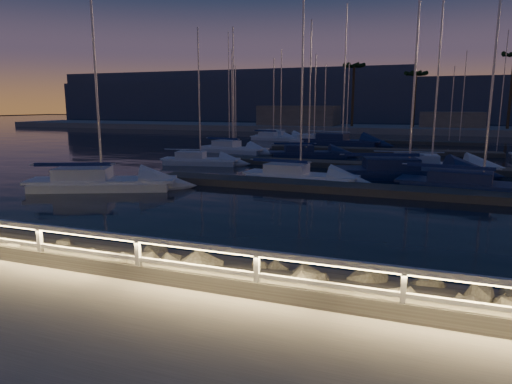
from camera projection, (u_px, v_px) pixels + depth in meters
ground at (215, 290)px, 10.21m from camera, size 400.00×400.00×0.00m
harbor_water at (372, 165)px, 39.14m from camera, size 400.00×440.00×0.60m
guard_rail at (212, 257)px, 10.09m from camera, size 44.11×0.12×1.06m
riprap at (82, 255)px, 13.26m from camera, size 36.93×3.15×1.34m
floating_docks at (374, 156)px, 40.21m from camera, size 22.00×36.00×0.40m
far_shore at (400, 127)px, 78.37m from camera, size 160.00×14.00×5.20m
palm_left at (354, 68)px, 77.32m from camera, size 3.00×3.00×11.20m
palm_center at (416, 76)px, 75.08m from camera, size 3.00×3.00×9.70m
distant_hills at (337, 103)px, 139.96m from camera, size 230.00×37.50×18.00m
sailboat_a at (199, 160)px, 36.10m from camera, size 6.35×2.99×10.50m
sailboat_b at (98, 181)px, 25.62m from camera, size 8.27×5.32×13.77m
sailboat_c at (428, 165)px, 32.56m from camera, size 8.58×3.46×14.17m
sailboat_d at (478, 185)px, 24.54m from camera, size 9.08×3.92×14.88m
sailboat_e at (232, 148)px, 45.18m from camera, size 7.29×3.38×12.06m
sailboat_f at (297, 175)px, 28.05m from camera, size 7.14×2.60×11.94m
sailboat_g at (405, 171)px, 29.61m from camera, size 9.62×5.15×15.74m
sailboat_i at (313, 140)px, 56.04m from camera, size 6.29×2.05×10.68m
sailboat_j at (307, 153)px, 41.22m from camera, size 7.23×4.46×11.97m
sailboat_k at (340, 141)px, 54.09m from camera, size 9.78×4.69×16.01m
sailboat_m at (272, 137)px, 61.08m from camera, size 6.45×2.61×10.74m
sailboat_n at (279, 136)px, 63.43m from camera, size 7.18×2.52×12.04m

